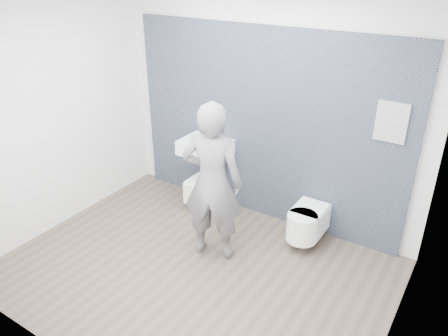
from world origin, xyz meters
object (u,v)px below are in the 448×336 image
Objects in this scene: washbasin at (205,147)px; visitor at (212,183)px; toilet_square at (205,187)px; toilet_rounded at (306,222)px.

visitor is at bearing -50.81° from washbasin.
toilet_square is (0.00, -0.02, -0.58)m from washbasin.
toilet_square is 1.48m from toilet_rounded.
toilet_square reaches higher than toilet_rounded.
washbasin is 0.91× the size of toilet_square.
visitor reaches higher than toilet_square.
visitor is at bearing -50.22° from toilet_square.
toilet_square is 1.10× the size of toilet_rounded.
toilet_rounded is 0.34× the size of visitor.
toilet_square is at bearing -67.70° from visitor.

